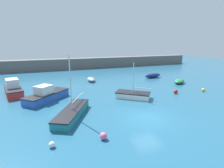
{
  "coord_description": "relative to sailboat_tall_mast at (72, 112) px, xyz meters",
  "views": [
    {
      "loc": [
        -8.48,
        -12.57,
        6.75
      ],
      "look_at": [
        0.55,
        10.23,
        0.87
      ],
      "focal_mm": 28.0,
      "sensor_mm": 36.0,
      "label": 1
    }
  ],
  "objects": [
    {
      "name": "harbor_breakwater",
      "position": [
        6.36,
        30.55,
        0.94
      ],
      "size": [
        67.4,
        3.05,
        2.68
      ],
      "primitive_type": "cube",
      "color": "#66605B",
      "rests_on": "ground_plane"
    },
    {
      "name": "cabin_cruiser_white",
      "position": [
        -6.05,
        9.87,
        0.37
      ],
      "size": [
        2.93,
        5.36,
        2.1
      ],
      "rotation": [
        0.0,
        0.0,
        4.94
      ],
      "color": "red",
      "rests_on": "ground_plane"
    },
    {
      "name": "sailboat_tall_mast",
      "position": [
        0.0,
        0.0,
        0.0
      ],
      "size": [
        4.29,
        6.12,
        5.75
      ],
      "rotation": [
        0.0,
        0.0,
        4.21
      ],
      "color": "teal",
      "rests_on": "ground_plane"
    },
    {
      "name": "rowboat_white_midwater",
      "position": [
        17.64,
        12.82,
        0.05
      ],
      "size": [
        3.64,
        1.51,
        0.9
      ],
      "rotation": [
        0.0,
        0.0,
        3.21
      ],
      "color": "navy",
      "rests_on": "ground_plane"
    },
    {
      "name": "mooring_buoy_pink",
      "position": [
        1.43,
        -4.81,
        -0.14
      ],
      "size": [
        0.52,
        0.52,
        0.52
      ],
      "primitive_type": "sphere",
      "color": "#EA668C",
      "rests_on": "ground_plane"
    },
    {
      "name": "mooring_buoy_red",
      "position": [
        14.22,
        2.45,
        -0.12
      ],
      "size": [
        0.57,
        0.57,
        0.57
      ],
      "primitive_type": "sphere",
      "color": "red",
      "rests_on": "ground_plane"
    },
    {
      "name": "open_tender_yellow",
      "position": [
        19.02,
        7.08,
        -0.03
      ],
      "size": [
        3.19,
        2.86,
        0.73
      ],
      "rotation": [
        0.0,
        0.0,
        3.75
      ],
      "color": "#287A4C",
      "rests_on": "ground_plane"
    },
    {
      "name": "motorboat_grey_hull",
      "position": [
        -2.09,
        5.83,
        0.25
      ],
      "size": [
        5.51,
        5.4,
        1.89
      ],
      "rotation": [
        0.0,
        0.0,
        0.76
      ],
      "color": "#2D56B7",
      "rests_on": "ground_plane"
    },
    {
      "name": "ground_plane",
      "position": [
        6.36,
        -2.87,
        -0.5
      ],
      "size": [
        120.0,
        120.0,
        0.2
      ],
      "primitive_type": "cube",
      "color": "#235B7A"
    },
    {
      "name": "rowboat_blue_near",
      "position": [
        5.54,
        13.96,
        -0.04
      ],
      "size": [
        1.36,
        2.67,
        0.71
      ],
      "rotation": [
        0.0,
        0.0,
        4.74
      ],
      "color": "gray",
      "rests_on": "ground_plane"
    },
    {
      "name": "sailboat_twin_hulled",
      "position": [
        7.93,
        2.91,
        -0.01
      ],
      "size": [
        4.38,
        4.1,
        4.37
      ],
      "rotation": [
        0.0,
        0.0,
        2.44
      ],
      "color": "white",
      "rests_on": "ground_plane"
    },
    {
      "name": "mooring_buoy_white",
      "position": [
        -2.04,
        -4.49,
        -0.2
      ],
      "size": [
        0.41,
        0.41,
        0.41
      ],
      "primitive_type": "sphere",
      "color": "white",
      "rests_on": "ground_plane"
    },
    {
      "name": "mooring_buoy_yellow",
      "position": [
        18.58,
        1.85,
        -0.17
      ],
      "size": [
        0.46,
        0.46,
        0.46
      ],
      "primitive_type": "sphere",
      "color": "yellow",
      "rests_on": "ground_plane"
    }
  ]
}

